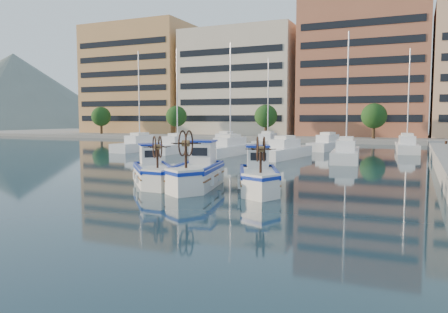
{
  "coord_description": "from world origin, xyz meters",
  "views": [
    {
      "loc": [
        10.08,
        -19.73,
        3.8
      ],
      "look_at": [
        -0.45,
        4.3,
        1.5
      ],
      "focal_mm": 35.0,
      "sensor_mm": 36.0,
      "label": 1
    }
  ],
  "objects": [
    {
      "name": "ground",
      "position": [
        0.0,
        0.0,
        0.0
      ],
      "size": [
        300.0,
        300.0,
        0.0
      ],
      "primitive_type": "plane",
      "color": "#1A3345",
      "rests_on": "ground"
    },
    {
      "name": "waterfront",
      "position": [
        9.23,
        65.04,
        11.1
      ],
      "size": [
        180.0,
        40.0,
        25.6
      ],
      "color": "gray",
      "rests_on": "ground"
    },
    {
      "name": "hill_west",
      "position": [
        -140.0,
        110.0,
        0.0
      ],
      "size": [
        180.0,
        180.0,
        60.0
      ],
      "primitive_type": "cone",
      "color": "slate",
      "rests_on": "ground"
    },
    {
      "name": "yacht_marina",
      "position": [
        -2.82,
        27.15,
        0.53
      ],
      "size": [
        39.88,
        22.19,
        11.5
      ],
      "color": "white",
      "rests_on": "ground"
    },
    {
      "name": "fishing_boat_a",
      "position": [
        -3.69,
        1.45,
        0.8
      ],
      "size": [
        4.29,
        4.58,
        2.89
      ],
      "rotation": [
        0.0,
        0.0,
        0.7
      ],
      "color": "white",
      "rests_on": "ground"
    },
    {
      "name": "fishing_boat_b",
      "position": [
        -0.89,
        1.64,
        0.89
      ],
      "size": [
        3.07,
        5.3,
        3.21
      ],
      "rotation": [
        0.0,
        0.0,
        0.21
      ],
      "color": "white",
      "rests_on": "ground"
    },
    {
      "name": "fishing_boat_c",
      "position": [
        2.61,
        1.84,
        0.81
      ],
      "size": [
        3.46,
        4.88,
        2.94
      ],
      "rotation": [
        0.0,
        0.0,
        0.38
      ],
      "color": "white",
      "rests_on": "ground"
    }
  ]
}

